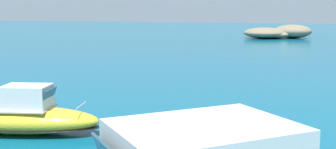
{
  "coord_description": "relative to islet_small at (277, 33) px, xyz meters",
  "views": [
    {
      "loc": [
        9.45,
        -5.46,
        5.2
      ],
      "look_at": [
        0.25,
        16.59,
        1.73
      ],
      "focal_mm": 46.2,
      "sensor_mm": 36.0,
      "label": 1
    }
  ],
  "objects": [
    {
      "name": "islet_small",
      "position": [
        0.0,
        0.0,
        0.0
      ],
      "size": [
        14.66,
        13.01,
        2.7
      ],
      "color": "#84755B",
      "rests_on": "ground"
    },
    {
      "name": "motorboat_yellow",
      "position": [
        0.43,
        -74.14,
        -0.4
      ],
      "size": [
        7.42,
        4.19,
        2.1
      ],
      "color": "yellow",
      "rests_on": "ground"
    }
  ]
}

